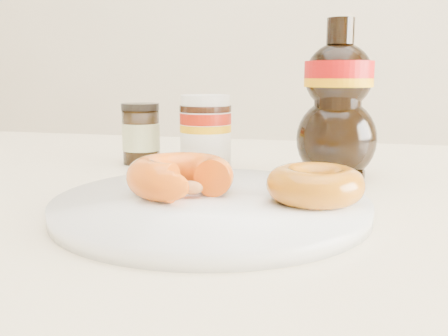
% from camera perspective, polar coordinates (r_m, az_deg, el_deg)
% --- Properties ---
extents(dining_table, '(1.40, 0.90, 0.75)m').
position_cam_1_polar(dining_table, '(0.64, -5.25, -9.21)').
color(dining_table, beige).
rests_on(dining_table, ground).
extents(plate, '(0.30, 0.30, 0.02)m').
position_cam_1_polar(plate, '(0.48, -1.48, -4.19)').
color(plate, white).
rests_on(plate, dining_table).
extents(donut_bitten, '(0.11, 0.11, 0.04)m').
position_cam_1_polar(donut_bitten, '(0.49, -5.01, -0.89)').
color(donut_bitten, '#D0420B').
rests_on(donut_bitten, plate).
extents(donut_whole, '(0.11, 0.11, 0.03)m').
position_cam_1_polar(donut_whole, '(0.47, 10.37, -1.85)').
color(donut_whole, '#984F09').
rests_on(donut_whole, plate).
extents(nutella_jar, '(0.07, 0.07, 0.10)m').
position_cam_1_polar(nutella_jar, '(0.71, -2.12, 4.50)').
color(nutella_jar, white).
rests_on(nutella_jar, dining_table).
extents(syrup_bottle, '(0.13, 0.12, 0.20)m').
position_cam_1_polar(syrup_bottle, '(0.66, 12.86, 7.67)').
color(syrup_bottle, black).
rests_on(syrup_bottle, dining_table).
extents(dark_jar, '(0.06, 0.06, 0.09)m').
position_cam_1_polar(dark_jar, '(0.76, -9.47, 3.82)').
color(dark_jar, black).
rests_on(dark_jar, dining_table).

